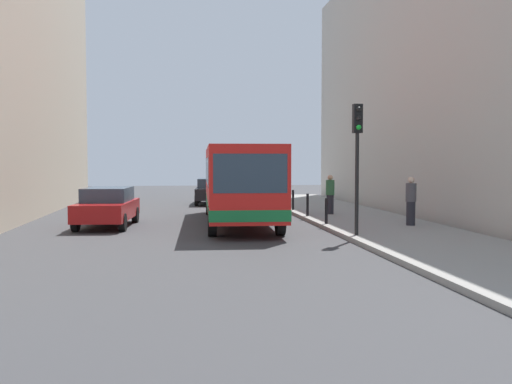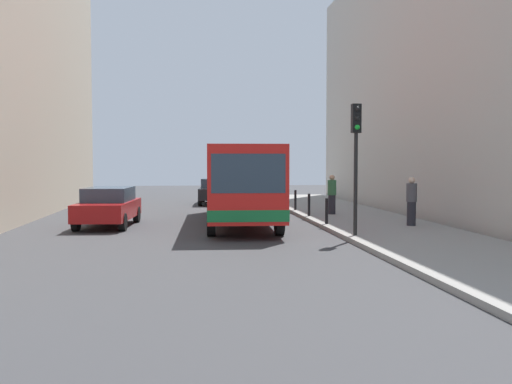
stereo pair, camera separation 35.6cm
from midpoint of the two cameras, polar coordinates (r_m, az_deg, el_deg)
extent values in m
plane|color=#38383A|center=(20.51, -1.47, -3.91)|extent=(80.00, 80.00, 0.00)
cube|color=gray|center=(21.66, 12.93, -3.41)|extent=(4.40, 40.00, 0.15)
cube|color=#BCB7AD|center=(28.00, 22.32, 11.15)|extent=(7.00, 32.00, 13.08)
cube|color=red|center=(23.19, -1.17, 1.23)|extent=(2.93, 11.09, 2.50)
cube|color=#197238|center=(23.24, -1.17, -1.11)|extent=(2.95, 11.11, 0.36)
cube|color=#2D3D4C|center=(17.71, -0.17, 1.82)|extent=(2.26, 0.15, 1.20)
cube|color=#2D3D4C|center=(23.68, -1.24, 2.11)|extent=(2.89, 9.49, 1.00)
cylinder|color=black|center=(19.49, 2.81, -2.79)|extent=(0.32, 1.01, 1.00)
cylinder|color=black|center=(19.34, -3.86, -2.84)|extent=(0.32, 1.01, 1.00)
cylinder|color=black|center=(27.22, 0.75, -1.15)|extent=(0.32, 1.01, 1.00)
cylinder|color=black|center=(27.11, -4.02, -1.17)|extent=(0.32, 1.01, 1.00)
cube|color=maroon|center=(22.76, -13.76, -1.69)|extent=(2.13, 4.52, 0.64)
cube|color=#2D3D4C|center=(22.87, -13.71, -0.21)|extent=(1.78, 2.58, 0.52)
cylinder|color=black|center=(21.17, -12.38, -2.89)|extent=(0.27, 0.65, 0.64)
cylinder|color=black|center=(21.51, -16.69, -2.85)|extent=(0.27, 0.65, 0.64)
cylinder|color=black|center=(24.11, -11.13, -2.16)|extent=(0.27, 0.65, 0.64)
cylinder|color=black|center=(24.42, -14.94, -2.15)|extent=(0.27, 0.65, 0.64)
cube|color=black|center=(34.02, -3.64, -0.09)|extent=(2.15, 4.53, 0.64)
cube|color=#2D3D4C|center=(34.15, -3.64, 0.90)|extent=(1.79, 2.58, 0.52)
cylinder|color=black|center=(32.53, -2.27, -0.79)|extent=(0.27, 0.66, 0.64)
cylinder|color=black|center=(32.58, -5.15, -0.80)|extent=(0.27, 0.66, 0.64)
cylinder|color=black|center=(35.53, -2.25, -0.47)|extent=(0.27, 0.66, 0.64)
cylinder|color=black|center=(35.57, -4.89, -0.48)|extent=(0.27, 0.66, 0.64)
cylinder|color=black|center=(18.56, 10.22, 0.75)|extent=(0.12, 0.12, 3.20)
cube|color=black|center=(18.60, 10.28, 7.07)|extent=(0.28, 0.24, 0.90)
sphere|color=black|center=(18.49, 10.40, 7.96)|extent=(0.16, 0.16, 0.16)
sphere|color=black|center=(18.47, 10.40, 7.10)|extent=(0.16, 0.16, 0.16)
sphere|color=green|center=(18.45, 10.39, 6.23)|extent=(0.16, 0.16, 0.16)
cylinder|color=black|center=(21.87, 7.36, -1.85)|extent=(0.11, 0.11, 0.95)
cylinder|color=black|center=(24.95, 5.60, -1.25)|extent=(0.11, 0.11, 0.95)
cylinder|color=black|center=(28.05, 4.22, -0.78)|extent=(0.11, 0.11, 0.95)
cylinder|color=#26262D|center=(21.88, 15.35, -2.05)|extent=(0.32, 0.32, 0.86)
cylinder|color=#4C4C51|center=(21.82, 15.38, -0.05)|extent=(0.38, 0.38, 0.66)
sphere|color=beige|center=(21.80, 15.39, 1.13)|extent=(0.24, 0.24, 0.24)
cylinder|color=#26262D|center=(25.90, 7.79, -1.22)|extent=(0.32, 0.32, 0.85)
cylinder|color=#336B3F|center=(25.86, 7.81, 0.43)|extent=(0.38, 0.38, 0.65)
sphere|color=tan|center=(25.84, 7.81, 1.41)|extent=(0.23, 0.23, 0.23)
camera|label=1|loc=(0.18, -89.52, 0.02)|focal=41.05mm
camera|label=2|loc=(0.18, 90.48, -0.02)|focal=41.05mm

